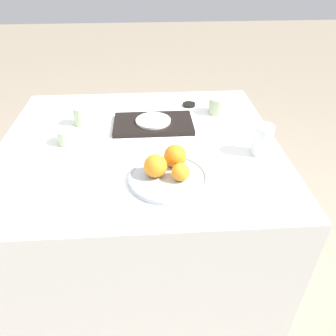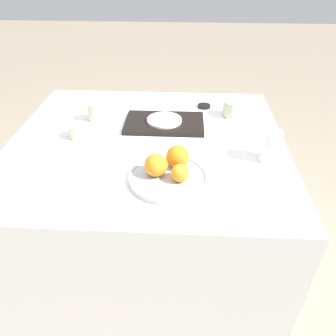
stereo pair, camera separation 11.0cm
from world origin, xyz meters
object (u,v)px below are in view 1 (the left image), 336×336
Objects in this scene: cup_0 at (82,116)px; cup_1 at (67,137)px; orange_2 at (175,156)px; cup_2 at (218,106)px; fruit_platter at (168,178)px; orange_1 at (181,172)px; side_plate at (153,121)px; water_glass at (262,140)px; orange_0 at (155,166)px; serving_tray at (153,124)px; soy_dish at (189,105)px.

cup_1 is at bearing -102.79° from cup_0.
orange_2 is 0.50m from cup_2.
orange_2 is 0.91× the size of cup_2.
fruit_platter is 4.43× the size of orange_1.
orange_2 is 0.53m from cup_0.
orange_2 is 0.34m from side_plate.
orange_1 is 0.83× the size of cup_1.
cup_2 is (0.23, 0.53, -0.01)m from orange_1.
side_plate is at bearing -6.51° from cup_0.
cup_0 is (-0.72, 0.29, -0.02)m from water_glass.
cup_1 is 0.83× the size of cup_2.
side_plate is 1.88× the size of cup_0.
cup_0 is (-0.31, 0.42, -0.01)m from orange_0.
serving_tray is 0.33m from cup_2.
side_plate is (0.00, 0.00, 0.02)m from serving_tray.
cup_0 is 0.63m from cup_2.
cup_2 is (0.62, 0.07, -0.00)m from cup_0.
water_glass is at bearing -32.18° from side_plate.
fruit_platter is at bearing -84.57° from serving_tray.
water_glass is (0.37, 0.15, 0.05)m from fruit_platter.
cup_2 reaches higher than soy_dish.
water_glass is at bearing -75.36° from cup_2.
water_glass reaches higher than fruit_platter.
cup_0 reaches higher than soy_dish.
orange_0 reaches higher than side_plate.
water_glass is at bearing 13.17° from orange_2.
soy_dish is at bearing 77.81° from orange_2.
orange_2 is 0.53× the size of side_plate.
serving_tray is at bearing 0.00° from side_plate.
cup_2 is (0.31, 0.11, 0.01)m from side_plate.
orange_0 is (-0.04, 0.01, 0.04)m from fruit_platter.
side_plate is (-0.08, 0.42, -0.02)m from orange_1.
water_glass is 1.44× the size of cup_0.
cup_2 is 0.16m from soy_dish.
cup_1 is at bearing -160.17° from side_plate.
water_glass is 0.48m from side_plate.
orange_0 is 0.39m from serving_tray.
cup_2 reaches higher than cup_1.
cup_0 reaches higher than orange_1.
orange_1 reaches higher than serving_tray.
cup_1 is (-0.42, 0.21, -0.02)m from orange_2.
cup_2 is at bearing 19.44° from serving_tray.
cup_0 reaches higher than cup_1.
water_glass is 0.38m from cup_2.
fruit_platter is at bearing -158.26° from water_glass.
orange_0 is at bearing -107.62° from soy_dish.
water_glass reaches higher than orange_0.
orange_0 is at bearing -37.04° from cup_1.
serving_tray is at bearing -160.56° from cup_2.
cup_1 is at bearing 145.95° from orange_1.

